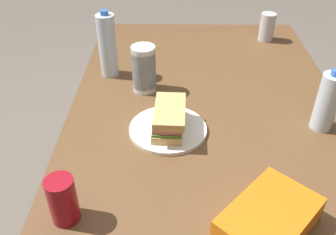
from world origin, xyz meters
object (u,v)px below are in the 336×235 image
paper_plate (168,129)px  chip_bag (269,220)px  sandwich (169,117)px  soda_can_silver (267,27)px  dining_table (206,131)px  water_bottle_spare (107,46)px  soda_can_red (63,200)px  water_bottle_tall (327,102)px  plastic_cup_stack (144,69)px

paper_plate → chip_bag: size_ratio=1.04×
chip_bag → sandwich: bearing=-104.9°
soda_can_silver → chip_bag: bearing=-11.1°
dining_table → paper_plate: 0.20m
paper_plate → water_bottle_spare: size_ratio=0.95×
soda_can_red → soda_can_silver: same height
soda_can_red → soda_can_silver: 1.21m
dining_table → water_bottle_spare: bearing=-123.2°
water_bottle_spare → sandwich: bearing=32.7°
dining_table → soda_can_red: 0.60m
water_bottle_spare → soda_can_silver: bearing=116.1°
paper_plate → sandwich: bearing=24.1°
dining_table → water_bottle_tall: 0.40m
plastic_cup_stack → soda_can_silver: bearing=129.8°
water_bottle_tall → soda_can_silver: (-0.65, -0.04, -0.03)m
soda_can_silver → sandwich: bearing=-32.4°
paper_plate → sandwich: size_ratio=1.28×
water_bottle_tall → plastic_cup_stack: bearing=-111.0°
sandwich → dining_table: bearing=133.2°
sandwich → plastic_cup_stack: (-0.24, -0.09, 0.03)m
paper_plate → sandwich: 0.05m
paper_plate → soda_can_red: bearing=-35.0°
water_bottle_tall → water_bottle_spare: bearing=-115.0°
sandwich → chip_bag: bearing=32.2°
chip_bag → plastic_cup_stack: 0.69m
paper_plate → water_bottle_spare: bearing=-147.2°
water_bottle_spare → soda_can_silver: size_ratio=2.06×
plastic_cup_stack → water_bottle_spare: (-0.11, -0.14, 0.04)m
chip_bag → plastic_cup_stack: (-0.61, -0.32, 0.05)m
chip_bag → water_bottle_spare: water_bottle_spare is taller
soda_can_silver → water_bottle_spare: bearing=-63.9°
chip_bag → water_bottle_spare: bearing=-104.6°
paper_plate → water_bottle_tall: water_bottle_tall is taller
plastic_cup_stack → soda_can_silver: size_ratio=1.37×
paper_plate → water_bottle_spare: water_bottle_spare is taller
chip_bag → soda_can_silver: size_ratio=1.89×
chip_bag → soda_can_silver: 1.06m
water_bottle_spare → soda_can_silver: water_bottle_spare is taller
sandwich → plastic_cup_stack: plastic_cup_stack is taller
soda_can_red → plastic_cup_stack: bearing=165.7°
plastic_cup_stack → paper_plate: bearing=19.9°
water_bottle_tall → paper_plate: bearing=-87.0°
paper_plate → plastic_cup_stack: 0.27m
sandwich → water_bottle_tall: (-0.03, 0.47, 0.04)m
water_bottle_tall → plastic_cup_stack: 0.60m
dining_table → plastic_cup_stack: (-0.12, -0.22, 0.18)m
dining_table → chip_bag: bearing=11.5°
paper_plate → soda_can_silver: bearing=147.3°
chip_bag → water_bottle_tall: size_ratio=1.15×
sandwich → water_bottle_tall: water_bottle_tall is taller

